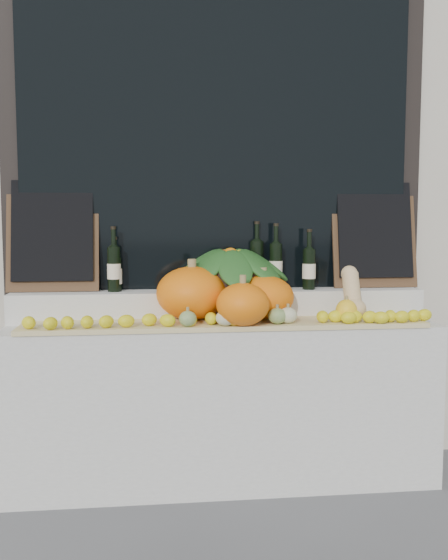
{
  "coord_description": "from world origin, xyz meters",
  "views": [
    {
      "loc": [
        -0.37,
        -1.79,
        1.45
      ],
      "look_at": [
        0.0,
        1.45,
        1.12
      ],
      "focal_mm": 40.0,
      "sensor_mm": 36.0,
      "label": 1
    }
  ],
  "objects_px": {
    "pumpkin_left": "(192,293)",
    "wine_bottle_tall": "(257,264)",
    "butternut_squash": "(352,296)",
    "pumpkin_right": "(263,297)",
    "produce_bowl": "(231,269)"
  },
  "relations": [
    {
      "from": "pumpkin_left",
      "to": "wine_bottle_tall",
      "type": "relative_size",
      "value": 0.99
    },
    {
      "from": "pumpkin_right",
      "to": "wine_bottle_tall",
      "type": "bearing_deg",
      "value": 87.88
    },
    {
      "from": "butternut_squash",
      "to": "produce_bowl",
      "type": "height_order",
      "value": "produce_bowl"
    },
    {
      "from": "pumpkin_left",
      "to": "pumpkin_right",
      "type": "bearing_deg",
      "value": -4.45
    },
    {
      "from": "produce_bowl",
      "to": "wine_bottle_tall",
      "type": "xyz_separation_m",
      "value": [
        0.16,
        0.07,
        0.02
      ]
    },
    {
      "from": "butternut_squash",
      "to": "wine_bottle_tall",
      "type": "bearing_deg",
      "value": 145.59
    },
    {
      "from": "butternut_squash",
      "to": "wine_bottle_tall",
      "type": "height_order",
      "value": "wine_bottle_tall"
    },
    {
      "from": "butternut_squash",
      "to": "wine_bottle_tall",
      "type": "relative_size",
      "value": 0.73
    },
    {
      "from": "pumpkin_right",
      "to": "pumpkin_left",
      "type": "bearing_deg",
      "value": 175.55
    },
    {
      "from": "wine_bottle_tall",
      "to": "pumpkin_left",
      "type": "bearing_deg",
      "value": -149.35
    },
    {
      "from": "butternut_squash",
      "to": "produce_bowl",
      "type": "relative_size",
      "value": 0.4
    },
    {
      "from": "pumpkin_left",
      "to": "produce_bowl",
      "type": "relative_size",
      "value": 0.54
    },
    {
      "from": "pumpkin_right",
      "to": "butternut_squash",
      "type": "bearing_deg",
      "value": -7.12
    },
    {
      "from": "pumpkin_left",
      "to": "butternut_squash",
      "type": "relative_size",
      "value": 1.35
    },
    {
      "from": "pumpkin_left",
      "to": "wine_bottle_tall",
      "type": "xyz_separation_m",
      "value": [
        0.39,
        0.23,
        0.13
      ]
    }
  ]
}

